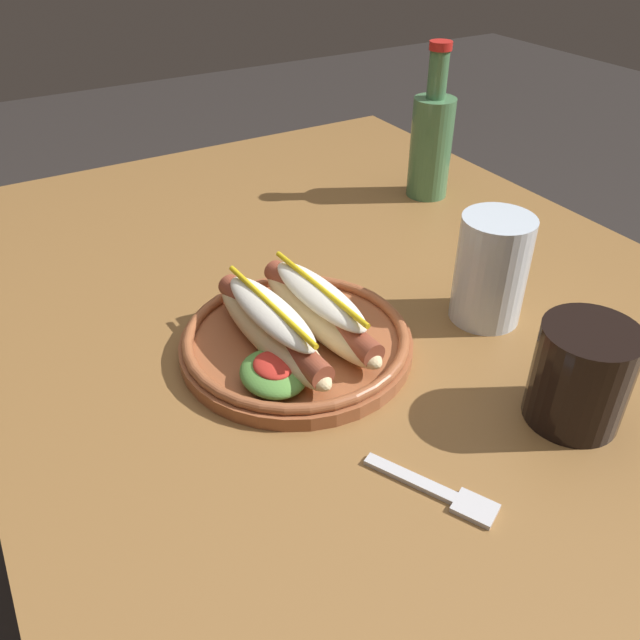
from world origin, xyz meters
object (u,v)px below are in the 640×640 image
Objects in this scene: hot_dog_plate at (295,332)px; glass_bottle at (431,141)px; water_cup at (491,270)px; fork at (440,492)px; soda_cup at (581,375)px.

hot_dog_plate is 0.47m from glass_bottle.
water_cup reaches higher than hot_dog_plate.
water_cup is (0.05, 0.23, 0.04)m from hot_dog_plate.
soda_cup is (-0.01, 0.17, 0.05)m from fork.
hot_dog_plate is at bearing -102.93° from water_cup.
fork is (0.24, 0.01, -0.02)m from hot_dog_plate.
soda_cup is 0.18m from water_cup.
soda_cup is 0.43× the size of glass_bottle.
fork is at bearing -85.90° from soda_cup.
fork is 0.29m from water_cup.
glass_bottle is at bearing 115.94° from fork.
water_cup is (-0.17, 0.04, 0.01)m from soda_cup.
water_cup is at bearing 77.07° from hot_dog_plate.
water_cup is 0.35m from glass_bottle.
glass_bottle reaches higher than water_cup.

